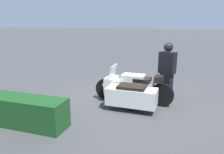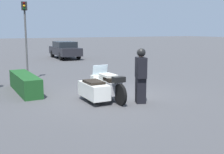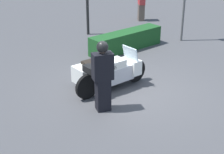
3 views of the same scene
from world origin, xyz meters
TOP-DOWN VIEW (x-y plane):
  - ground_plane at (0.00, 0.00)m, footprint 160.00×160.00m
  - police_motorcycle at (-0.28, 0.62)m, footprint 2.53×1.27m
  - officer_rider at (-1.27, -0.45)m, footprint 0.59×0.47m
  - hedge_bush_curbside at (2.36, 2.68)m, footprint 3.17×0.67m
  - traffic_light_near at (4.87, 2.04)m, footprint 0.23×0.29m
  - parked_car_background at (14.58, -3.24)m, footprint 4.61×1.96m

SIDE VIEW (x-z plane):
  - ground_plane at x=0.00m, z-range 0.00..0.00m
  - hedge_bush_curbside at x=2.36m, z-range 0.00..0.72m
  - police_motorcycle at x=-0.28m, z-range -0.10..1.08m
  - parked_car_background at x=14.58m, z-range 0.05..1.53m
  - officer_rider at x=-1.27m, z-range 0.05..1.93m
  - traffic_light_near at x=4.87m, z-range 0.56..4.35m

